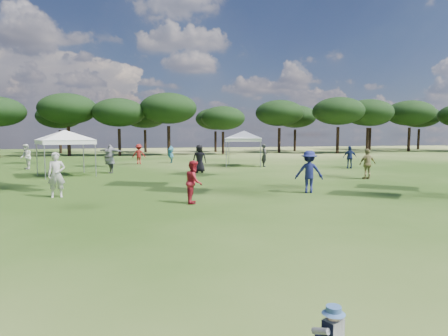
{
  "coord_description": "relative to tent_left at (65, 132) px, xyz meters",
  "views": [
    {
      "loc": [
        -1.76,
        -1.89,
        2.51
      ],
      "look_at": [
        -0.14,
        4.3,
        1.94
      ],
      "focal_mm": 30.0,
      "sensor_mm": 36.0,
      "label": 1
    }
  ],
  "objects": [
    {
      "name": "tree_line",
      "position": [
        7.76,
        24.87,
        2.76
      ],
      "size": [
        108.78,
        17.63,
        7.77
      ],
      "color": "black",
      "rests_on": "ground"
    },
    {
      "name": "tent_left",
      "position": [
        0.0,
        0.0,
        0.0
      ],
      "size": [
        5.64,
        5.64,
        3.09
      ],
      "rotation": [
        0.0,
        0.0,
        0.35
      ],
      "color": "gray",
      "rests_on": "ground"
    },
    {
      "name": "tent_right",
      "position": [
        12.73,
        4.25,
        0.03
      ],
      "size": [
        5.36,
        5.36,
        3.12
      ],
      "rotation": [
        0.0,
        0.0,
        -0.35
      ],
      "color": "gray",
      "rests_on": "ground"
    },
    {
      "name": "toddler",
      "position": [
        5.85,
        -20.75,
        -2.42
      ],
      "size": [
        0.43,
        0.46,
        0.56
      ],
      "rotation": [
        0.0,
        0.0,
        0.43
      ],
      "color": "black",
      "rests_on": "ground"
    },
    {
      "name": "festival_crowd",
      "position": [
        3.29,
        -0.6,
        -1.78
      ],
      "size": [
        30.11,
        21.45,
        1.89
      ],
      "color": "#988B53",
      "rests_on": "ground"
    }
  ]
}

